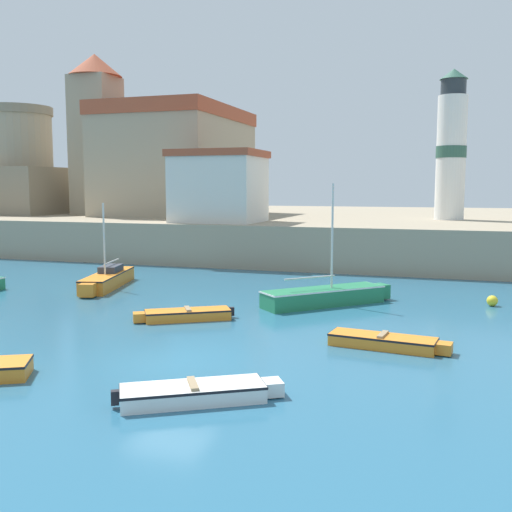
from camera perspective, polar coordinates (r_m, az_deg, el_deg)
The scene contains 12 objects.
ground_plane at distance 19.16m, azimuth -8.20°, elevation -10.20°, with size 200.00×200.00×0.00m, color #28607F.
quay_seawall at distance 58.03m, azimuth 9.94°, elevation 2.54°, with size 120.00×40.00×2.94m, color gray.
dinghy_orange_1 at distance 21.25m, azimuth 12.25°, elevation -7.93°, with size 4.19×1.56×0.50m.
dinghy_white_2 at distance 15.92m, azimuth -5.66°, elevation -12.78°, with size 4.09×2.98×0.52m.
dinghy_orange_3 at distance 25.17m, azimuth -6.72°, elevation -5.53°, with size 3.85×2.82×0.51m.
sailboat_green_4 at distance 28.27m, azimuth 6.69°, elevation -3.75°, with size 5.53×5.53×5.66m.
sailboat_orange_5 at distance 33.97m, azimuth -13.98°, elevation -2.12°, with size 2.78×6.54×4.65m.
mooring_buoy at distance 29.91m, azimuth 21.58°, elevation -3.99°, with size 0.50×0.50×0.50m, color yellow.
church at distance 56.40m, azimuth -8.52°, elevation 9.30°, with size 14.83×14.60×14.52m.
fortress at distance 63.17m, azimuth -21.60°, elevation 7.03°, with size 10.79×10.79×10.18m.
lighthouse at distance 49.29m, azimuth 18.10°, elevation 9.77°, with size 2.29×2.29×11.50m.
harbor_shed_mid_row at distance 43.96m, azimuth -3.55°, elevation 6.67°, with size 6.32×5.43×5.18m.
Camera 1 is at (8.19, -16.42, 5.53)m, focal length 42.00 mm.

